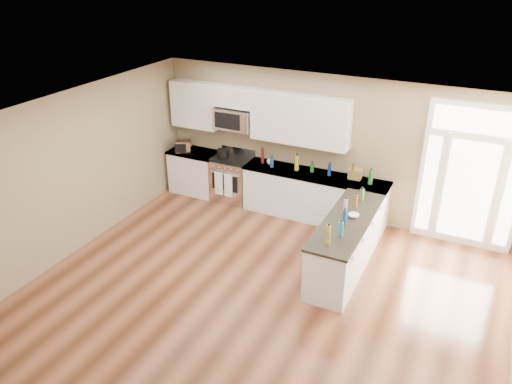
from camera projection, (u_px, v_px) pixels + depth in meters
ground at (231, 335)px, 6.92m from camera, size 8.00×8.00×0.00m
room_shell at (228, 228)px, 6.17m from camera, size 8.00×8.00×8.00m
back_cabinet_left at (196, 173)px, 10.84m from camera, size 1.10×0.66×0.94m
back_cabinet_right at (314, 198)px, 9.77m from camera, size 2.85×0.66×0.94m
peninsula_cabinet at (345, 246)px, 8.17m from camera, size 0.69×2.32×0.94m
upper_cabinet_left at (196, 105)px, 10.31m from camera, size 1.04×0.33×0.95m
upper_cabinet_right at (300, 120)px, 9.40m from camera, size 1.94×0.33×0.95m
upper_cabinet_short at (235, 97)px, 9.82m from camera, size 0.82×0.33×0.40m
microwave at (234, 119)px, 9.98m from camera, size 0.78×0.41×0.42m
entry_door at (471, 177)px, 8.53m from camera, size 1.70×0.10×2.60m
kitchen_range at (232, 179)px, 10.46m from camera, size 0.79×0.70×1.08m
stockpot at (223, 153)px, 10.24m from camera, size 0.26×0.26×0.19m
toaster_oven at (184, 146)px, 10.53m from camera, size 0.38×0.34×0.26m
cardboard_box at (355, 174)px, 9.32m from camera, size 0.24×0.18×0.20m
bowl_left at (185, 149)px, 10.70m from camera, size 0.25×0.25×0.05m
bowl_peninsula at (354, 216)px, 8.00m from camera, size 0.20×0.20×0.05m
cup_counter at (270, 162)px, 9.97m from camera, size 0.16×0.16×0.10m
counter_bottles at (326, 186)px, 8.77m from camera, size 2.34×2.44×0.31m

